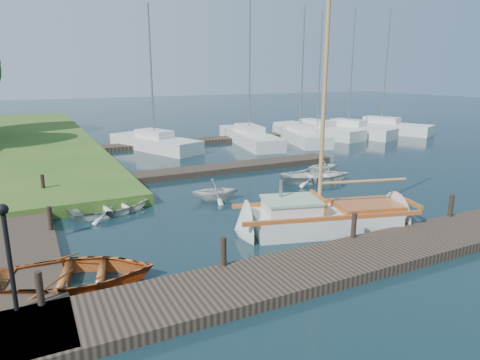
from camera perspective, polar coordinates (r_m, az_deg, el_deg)
name	(u,v)px	position (r m, az deg, el deg)	size (l,w,h in m)	color
ground	(240,209)	(17.31, 0.00, -3.85)	(160.00, 160.00, 0.00)	black
near_dock	(335,263)	(12.55, 12.59, -10.74)	(18.00, 2.20, 0.30)	black
left_dock	(18,220)	(17.52, -27.45, -4.78)	(2.20, 18.00, 0.30)	black
far_dock	(220,169)	(23.77, -2.71, 1.53)	(14.00, 1.60, 0.30)	black
pontoon	(261,136)	(35.67, 2.86, 5.82)	(30.00, 1.60, 0.30)	black
mooring_post_0	(40,288)	(10.78, -25.15, -12.94)	(0.16, 0.16, 0.80)	black
mooring_post_1	(224,251)	(11.63, -2.21, -9.49)	(0.16, 0.16, 0.80)	black
mooring_post_2	(354,225)	(13.96, 14.94, -5.84)	(0.16, 0.16, 0.80)	black
mooring_post_3	(451,206)	(17.18, 26.32, -3.08)	(0.16, 0.16, 0.80)	black
mooring_post_4	(50,218)	(15.44, -23.99, -4.67)	(0.16, 0.16, 0.80)	black
mooring_post_5	(43,184)	(20.26, -24.80, -0.44)	(0.16, 0.16, 0.80)	black
lamp_post	(7,243)	(10.35, -28.61, -7.42)	(0.24, 0.24, 2.44)	black
sailboat	(328,220)	(15.35, 11.69, -5.21)	(7.41, 3.81, 9.83)	beige
dinghy	(74,271)	(11.98, -21.29, -11.27)	(2.89, 4.05, 0.84)	#97501E
tender_a	(111,205)	(17.46, -16.77, -3.19)	(2.26, 3.16, 0.65)	beige
tender_b	(215,188)	(18.34, -3.32, -1.12)	(1.72, 1.99, 1.05)	beige
tender_c	(315,174)	(21.90, 10.03, 0.81)	(2.54, 3.56, 0.74)	beige
tender_d	(324,164)	(23.72, 11.09, 2.11)	(1.62, 1.88, 0.99)	beige
marina_boat_1	(155,142)	(30.85, -11.31, 5.00)	(5.03, 7.98, 9.73)	beige
marina_boat_3	(249,136)	(32.99, 1.24, 5.87)	(3.60, 9.51, 11.20)	beige
marina_boat_4	(300,134)	(34.43, 8.02, 6.08)	(4.34, 8.71, 10.16)	beige
marina_boat_5	(317,130)	(37.31, 10.24, 6.62)	(3.93, 8.77, 10.11)	beige
marina_boat_6	(348,129)	(38.12, 14.19, 6.58)	(4.65, 8.36, 10.41)	beige
marina_boat_7	(381,126)	(41.14, 18.31, 6.83)	(5.57, 8.83, 10.65)	beige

